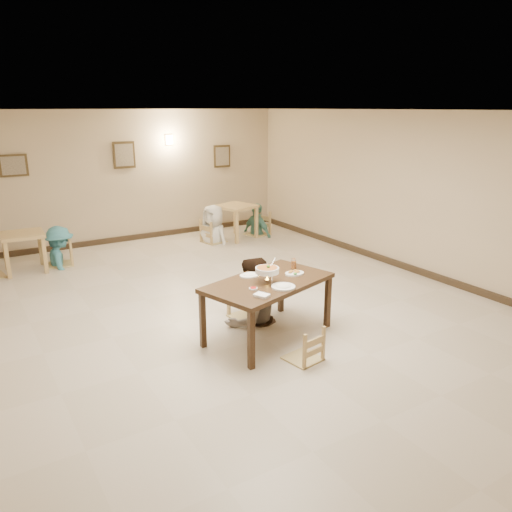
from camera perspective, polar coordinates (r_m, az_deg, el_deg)
floor at (r=7.81m, az=-3.47°, el=-6.29°), size 10.00×10.00×0.00m
ceiling at (r=7.19m, az=-3.90°, el=16.28°), size 10.00×10.00×0.00m
wall_back at (r=11.95m, az=-15.18°, el=8.68°), size 10.00×0.00×10.00m
wall_right at (r=9.85m, az=17.46°, el=6.90°), size 0.00×10.00×10.00m
baseboard_back at (r=12.19m, az=-14.63°, el=1.96°), size 8.00×0.06×0.12m
baseboard_right at (r=10.16m, az=16.65°, el=-1.13°), size 0.06×10.00×0.12m
picture_a at (r=11.43m, az=-25.98°, el=9.28°), size 0.55×0.04×0.45m
picture_b at (r=11.88m, az=-14.84°, el=11.10°), size 0.50×0.04×0.60m
picture_c at (r=12.85m, az=-3.90°, el=11.31°), size 0.45×0.04×0.55m
wall_sconce at (r=12.23m, az=-9.91°, el=12.95°), size 0.16×0.05×0.22m
main_table at (r=6.71m, az=1.40°, el=-3.49°), size 1.94×1.43×0.81m
chair_far at (r=7.39m, az=-1.00°, el=-3.48°), size 0.47×0.47×1.00m
chair_near at (r=6.24m, az=5.46°, el=-8.18°), size 0.41×0.41×0.86m
main_diner at (r=7.15m, az=-0.52°, el=-0.25°), size 1.05×0.88×1.93m
curry_warmer at (r=6.57m, az=1.29°, el=-1.65°), size 0.35×0.31×0.28m
rice_plate_far at (r=6.85m, az=-0.72°, el=-2.20°), size 0.29×0.29×0.07m
rice_plate_near at (r=6.43m, az=3.14°, el=-3.51°), size 0.31×0.31×0.07m
fried_plate at (r=6.94m, az=4.42°, el=-1.94°), size 0.28×0.28×0.06m
chili_dish at (r=6.37m, az=-0.32°, el=-3.73°), size 0.11×0.11×0.02m
napkin_cutlery at (r=6.13m, az=0.67°, el=-4.51°), size 0.22×0.29×0.03m
drink_glass at (r=7.17m, az=4.33°, el=-0.92°), size 0.07×0.07×0.15m
bg_table_left at (r=10.44m, az=-25.09°, el=1.65°), size 0.79×0.79×0.76m
bg_table_right at (r=11.91m, az=-2.32°, el=5.17°), size 1.02×1.02×0.81m
bg_chair_lr at (r=10.63m, az=-21.65°, el=1.57°), size 0.46×0.46×0.98m
bg_chair_rl at (r=11.64m, az=-4.92°, el=4.02°), size 0.48×0.48×1.01m
bg_chair_rr at (r=12.28m, az=0.15°, el=4.89°), size 0.51×0.51×1.08m
bg_diner_b at (r=10.56m, az=-21.82°, el=3.15°), size 0.60×1.03×1.58m
bg_diner_c at (r=11.56m, az=-4.96°, el=5.85°), size 0.80×1.00×1.77m
bg_diner_d at (r=12.23m, az=0.15°, el=6.00°), size 0.55×0.97×1.56m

